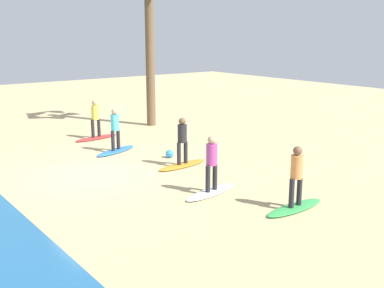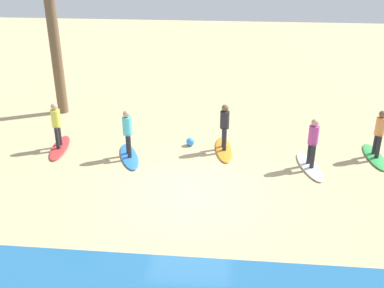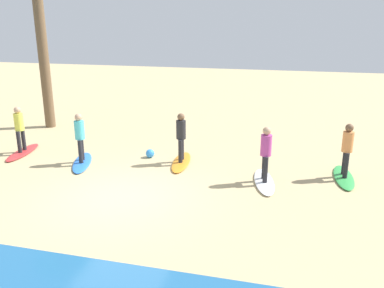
% 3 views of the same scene
% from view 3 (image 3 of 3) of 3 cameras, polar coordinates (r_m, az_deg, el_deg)
% --- Properties ---
extents(ground_plane, '(60.00, 60.00, 0.00)m').
position_cam_3_polar(ground_plane, '(11.46, -9.94, -7.31)').
color(ground_plane, tan).
extents(surfboard_green, '(0.63, 2.12, 0.09)m').
position_cam_3_polar(surfboard_green, '(13.35, 20.46, -4.37)').
color(surfboard_green, green).
rests_on(surfboard_green, ground).
extents(surfer_green, '(0.32, 0.46, 1.64)m').
position_cam_3_polar(surfer_green, '(13.03, 20.91, -0.30)').
color(surfer_green, '#232328').
rests_on(surfer_green, surfboard_green).
extents(surfboard_white, '(0.95, 2.17, 0.09)m').
position_cam_3_polar(surfboard_white, '(12.37, 10.06, -5.19)').
color(surfboard_white, white).
rests_on(surfboard_white, ground).
extents(surfer_white, '(0.32, 0.45, 1.64)m').
position_cam_3_polar(surfer_white, '(12.04, 10.30, -0.82)').
color(surfer_white, '#232328').
rests_on(surfer_white, surfboard_white).
extents(surfboard_orange, '(0.80, 2.15, 0.09)m').
position_cam_3_polar(surfboard_orange, '(13.80, -1.51, -2.53)').
color(surfboard_orange, orange).
rests_on(surfboard_orange, ground).
extents(surfer_orange, '(0.32, 0.46, 1.64)m').
position_cam_3_polar(surfer_orange, '(13.50, -1.55, 1.43)').
color(surfer_orange, '#232328').
rests_on(surfer_orange, surfboard_orange).
extents(surfboard_blue, '(1.27, 2.16, 0.09)m').
position_cam_3_polar(surfboard_blue, '(14.25, -15.12, -2.50)').
color(surfboard_blue, blue).
rests_on(surfboard_blue, ground).
extents(surfer_blue, '(0.32, 0.44, 1.64)m').
position_cam_3_polar(surfer_blue, '(13.95, -15.43, 1.33)').
color(surfer_blue, '#232328').
rests_on(surfer_blue, surfboard_blue).
extents(surfboard_red, '(0.85, 2.16, 0.09)m').
position_cam_3_polar(surfboard_red, '(16.02, -22.61, -1.07)').
color(surfboard_red, red).
rests_on(surfboard_red, ground).
extents(surfer_red, '(0.32, 0.46, 1.64)m').
position_cam_3_polar(surfer_red, '(15.76, -23.02, 2.36)').
color(surfer_red, '#232328').
rests_on(surfer_red, surfboard_red).
extents(beach_ball, '(0.30, 0.30, 0.30)m').
position_cam_3_polar(beach_ball, '(14.40, -5.89, -1.32)').
color(beach_ball, '#338CE5').
rests_on(beach_ball, ground).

